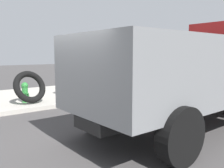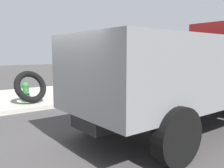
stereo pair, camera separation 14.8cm
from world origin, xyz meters
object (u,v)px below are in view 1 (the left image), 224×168
loose_tire (30,87)px  dump_truck_gray (199,68)px  stop_sign (77,58)px  fire_hydrant (25,92)px

loose_tire → dump_truck_gray: bearing=-61.3°
stop_sign → loose_tire: bearing=176.3°
loose_tire → stop_sign: bearing=-3.7°
stop_sign → dump_truck_gray: dump_truck_gray is taller
fire_hydrant → loose_tire: bearing=-65.8°
fire_hydrant → stop_sign: size_ratio=0.32×
stop_sign → dump_truck_gray: (0.88, -5.12, -0.20)m
loose_tire → dump_truck_gray: size_ratio=0.18×
fire_hydrant → dump_truck_gray: (2.98, -5.49, 1.05)m
loose_tire → dump_truck_gray: 6.04m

